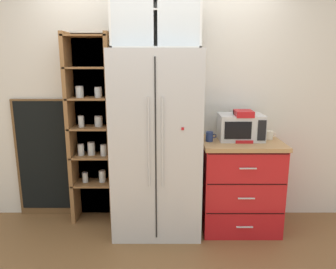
{
  "coord_description": "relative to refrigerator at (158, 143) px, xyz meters",
  "views": [
    {
      "loc": [
        0.11,
        -3.11,
        1.72
      ],
      "look_at": [
        0.1,
        0.02,
        1.0
      ],
      "focal_mm": 34.69,
      "sensor_mm": 36.0,
      "label": 1
    }
  ],
  "objects": [
    {
      "name": "bottle_cobalt",
      "position": [
        0.85,
        0.05,
        0.13
      ],
      "size": [
        0.07,
        0.07,
        0.26
      ],
      "color": "navy",
      "rests_on": "counter_cabinet"
    },
    {
      "name": "pantry_shelf_column",
      "position": [
        -0.7,
        0.25,
        0.1
      ],
      "size": [
        0.5,
        0.31,
        2.0
      ],
      "color": "brown",
      "rests_on": "ground"
    },
    {
      "name": "counter_cabinet",
      "position": [
        0.85,
        0.03,
        -0.44
      ],
      "size": [
        0.8,
        0.63,
        0.93
      ],
      "color": "red",
      "rests_on": "ground"
    },
    {
      "name": "ground_plane",
      "position": [
        -0.0,
        -0.02,
        -0.91
      ],
      "size": [
        10.64,
        10.64,
        0.0
      ],
      "primitive_type": "plane",
      "color": "brown"
    },
    {
      "name": "mug_navy",
      "position": [
        0.52,
        0.0,
        0.07
      ],
      "size": [
        0.11,
        0.07,
        0.1
      ],
      "color": "navy",
      "rests_on": "counter_cabinet"
    },
    {
      "name": "chalkboard_menu",
      "position": [
        -1.27,
        0.31,
        -0.25
      ],
      "size": [
        0.6,
        0.04,
        1.32
      ],
      "color": "brown",
      "rests_on": "ground"
    },
    {
      "name": "upper_cabinet",
      "position": [
        -0.0,
        0.05,
        1.24
      ],
      "size": [
        0.82,
        0.32,
        0.67
      ],
      "color": "silver",
      "rests_on": "refrigerator"
    },
    {
      "name": "mug_cream",
      "position": [
        1.15,
        0.1,
        0.06
      ],
      "size": [
        0.12,
        0.08,
        0.09
      ],
      "color": "silver",
      "rests_on": "counter_cabinet"
    },
    {
      "name": "microwave",
      "position": [
        0.85,
        0.08,
        0.15
      ],
      "size": [
        0.44,
        0.33,
        0.26
      ],
      "color": "silver",
      "rests_on": "counter_cabinet"
    },
    {
      "name": "wall_back_cream",
      "position": [
        -0.0,
        0.38,
        0.36
      ],
      "size": [
        4.94,
        0.1,
        2.55
      ],
      "primitive_type": "cube",
      "color": "silver",
      "rests_on": "ground"
    },
    {
      "name": "bottle_clear",
      "position": [
        0.85,
        0.11,
        0.12
      ],
      "size": [
        0.06,
        0.06,
        0.24
      ],
      "color": "silver",
      "rests_on": "counter_cabinet"
    },
    {
      "name": "refrigerator",
      "position": [
        0.0,
        0.0,
        0.0
      ],
      "size": [
        0.86,
        0.68,
        1.83
      ],
      "color": "silver",
      "rests_on": "ground"
    },
    {
      "name": "coffee_maker",
      "position": [
        0.85,
        0.04,
        0.18
      ],
      "size": [
        0.17,
        0.2,
        0.31
      ],
      "color": "red",
      "rests_on": "counter_cabinet"
    }
  ]
}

